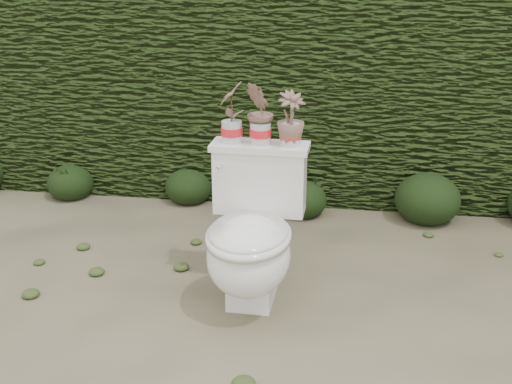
# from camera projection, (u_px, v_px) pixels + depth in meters

# --- Properties ---
(ground) EXTENTS (60.00, 60.00, 0.00)m
(ground) POSITION_uv_depth(u_px,v_px,m) (281.00, 283.00, 3.49)
(ground) COLOR #7E7657
(ground) RESTS_ON ground
(hedge) EXTENTS (8.00, 1.00, 1.60)m
(hedge) POSITION_uv_depth(u_px,v_px,m) (307.00, 80.00, 4.68)
(hedge) COLOR #2D4115
(hedge) RESTS_ON ground
(toilet) EXTENTS (0.51, 0.69, 0.78)m
(toilet) POSITION_uv_depth(u_px,v_px,m) (252.00, 239.00, 3.18)
(toilet) COLOR white
(toilet) RESTS_ON ground
(potted_plant_left) EXTENTS (0.11, 0.16, 0.30)m
(potted_plant_left) POSITION_uv_depth(u_px,v_px,m) (232.00, 113.00, 3.22)
(potted_plant_left) COLOR #357223
(potted_plant_left) RESTS_ON toilet
(potted_plant_center) EXTENTS (0.16, 0.19, 0.30)m
(potted_plant_center) POSITION_uv_depth(u_px,v_px,m) (260.00, 114.00, 3.20)
(potted_plant_center) COLOR #357223
(potted_plant_center) RESTS_ON toilet
(potted_plant_right) EXTENTS (0.20, 0.20, 0.26)m
(potted_plant_right) POSITION_uv_depth(u_px,v_px,m) (291.00, 120.00, 3.18)
(potted_plant_right) COLOR #357223
(potted_plant_right) RESTS_ON toilet
(liriope_clump_1) EXTENTS (0.33, 0.33, 0.27)m
(liriope_clump_1) POSITION_uv_depth(u_px,v_px,m) (70.00, 179.00, 4.64)
(liriope_clump_1) COLOR black
(liriope_clump_1) RESTS_ON ground
(liriope_clump_2) EXTENTS (0.34, 0.34, 0.27)m
(liriope_clump_2) POSITION_uv_depth(u_px,v_px,m) (189.00, 183.00, 4.57)
(liriope_clump_2) COLOR black
(liriope_clump_2) RESTS_ON ground
(liriope_clump_3) EXTENTS (0.33, 0.33, 0.26)m
(liriope_clump_3) POSITION_uv_depth(u_px,v_px,m) (303.00, 196.00, 4.34)
(liriope_clump_3) COLOR black
(liriope_clump_3) RESTS_ON ground
(liriope_clump_4) EXTENTS (0.43, 0.43, 0.35)m
(liriope_clump_4) POSITION_uv_depth(u_px,v_px,m) (428.00, 195.00, 4.24)
(liriope_clump_4) COLOR black
(liriope_clump_4) RESTS_ON ground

